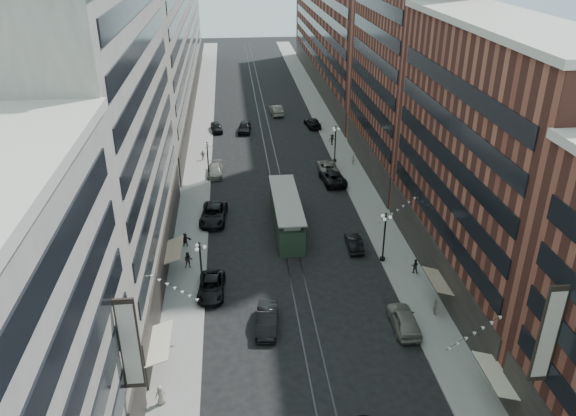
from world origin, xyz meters
name	(u,v)px	position (x,y,z in m)	size (l,w,h in m)	color
ground	(273,165)	(0.00, 60.00, 0.00)	(220.00, 220.00, 0.00)	black
sidewalk_west	(200,144)	(-11.00, 70.00, 0.07)	(4.00, 180.00, 0.15)	gray
sidewalk_east	(334,139)	(11.00, 70.00, 0.07)	(4.00, 180.00, 0.15)	gray
rail_west	(264,142)	(-0.70, 70.00, 0.01)	(0.12, 180.00, 0.02)	#2D2D33
rail_east	(272,142)	(0.70, 70.00, 0.01)	(0.12, 180.00, 0.02)	#2D2D33
building_west_mid	(108,139)	(-17.00, 33.00, 14.00)	(8.00, 36.00, 28.00)	#A4A092
building_west_far	(169,35)	(-17.00, 96.00, 13.00)	(8.00, 90.00, 26.00)	#A4A092
building_east_mid	(488,166)	(17.00, 28.00, 12.00)	(8.00, 30.00, 24.00)	brown
building_east_tower	(407,18)	(17.00, 56.00, 21.00)	(8.00, 26.00, 42.00)	brown
building_east_far	(335,30)	(17.00, 105.00, 12.00)	(8.00, 72.00, 24.00)	brown
lamppost_sw_far	(201,266)	(-9.20, 28.00, 3.10)	(1.03, 1.14, 5.52)	black
lamppost_sw_mid	(208,160)	(-9.20, 55.00, 3.10)	(1.03, 1.14, 5.52)	black
lamppost_se_far	(384,235)	(9.20, 32.00, 3.10)	(1.03, 1.14, 5.52)	black
lamppost_se_mid	(335,143)	(9.20, 60.00, 3.10)	(1.03, 1.14, 5.52)	black
streetcar	(286,214)	(0.00, 40.42, 1.73)	(3.00, 13.58, 3.76)	#243A28
car_2	(211,287)	(-8.40, 28.03, 0.74)	(2.44, 5.30, 1.47)	black
car_4	(404,320)	(8.24, 21.07, 0.88)	(2.09, 5.19, 1.77)	slate
car_5	(267,320)	(-3.51, 22.37, 0.84)	(1.78, 5.10, 1.68)	black
pedestrian_1	(161,395)	(-11.77, 14.33, 0.96)	(0.79, 0.43, 1.61)	#A19585
pedestrian_2	(188,260)	(-10.78, 32.61, 1.03)	(0.86, 0.47, 1.77)	black
pedestrian_4	(435,307)	(11.49, 22.51, 0.92)	(0.90, 0.41, 1.53)	#A69C8A
car_7	(214,214)	(-8.40, 42.96, 0.88)	(2.93, 6.35, 1.76)	black
car_8	(215,170)	(-8.40, 56.91, 0.73)	(2.04, 5.01, 1.45)	gray
car_9	(216,127)	(-8.40, 76.14, 0.77)	(1.82, 4.53, 1.54)	black
car_10	(354,243)	(6.80, 34.91, 0.71)	(1.50, 4.29, 1.41)	black
car_11	(328,167)	(7.53, 56.29, 0.80)	(2.66, 5.78, 1.61)	slate
car_12	(313,123)	(8.32, 76.90, 0.78)	(2.18, 5.36, 1.56)	black
car_13	(245,127)	(-3.62, 75.35, 0.87)	(2.05, 5.09, 1.73)	black
car_14	(276,110)	(2.60, 84.82, 0.89)	(1.89, 5.42, 1.79)	slate
pedestrian_5	(185,240)	(-11.39, 37.11, 0.92)	(1.42, 0.41, 1.53)	black
pedestrian_6	(203,155)	(-10.26, 62.70, 0.91)	(0.89, 0.40, 1.51)	gray
pedestrian_7	(415,266)	(11.79, 29.35, 0.92)	(0.75, 0.41, 1.54)	black
pedestrian_8	(353,159)	(11.65, 58.54, 1.07)	(0.67, 0.44, 1.83)	#B3AD94
pedestrian_9	(332,140)	(10.04, 67.05, 1.03)	(1.14, 0.47, 1.76)	black
car_extra_0	(332,177)	(7.56, 52.68, 0.85)	(2.84, 6.15, 1.71)	black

